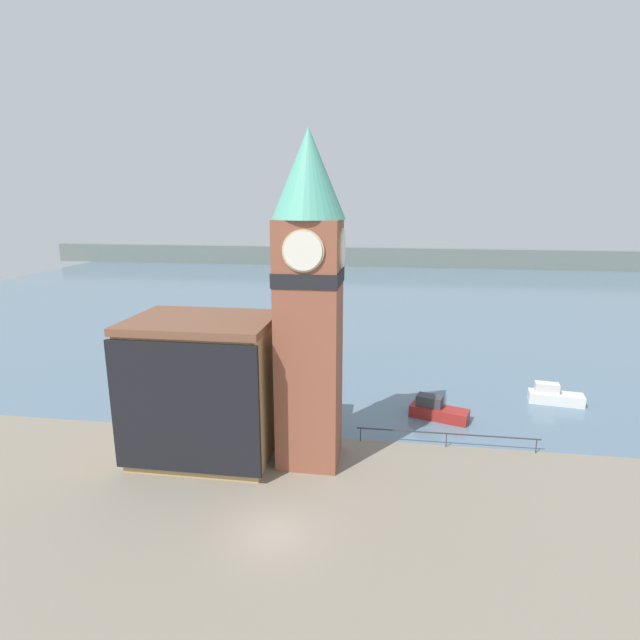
{
  "coord_description": "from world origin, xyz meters",
  "views": [
    {
      "loc": [
        5.96,
        -22.74,
        17.47
      ],
      "look_at": [
        1.73,
        6.11,
        10.41
      ],
      "focal_mm": 28.0,
      "sensor_mm": 36.0,
      "label": 1
    }
  ],
  "objects_px": {
    "pier_building": "(204,388)",
    "boat_far": "(554,396)",
    "clock_tower": "(309,295)",
    "boat_near": "(437,410)",
    "mooring_bollard_near": "(330,461)"
  },
  "relations": [
    {
      "from": "pier_building",
      "to": "boat_far",
      "type": "xyz_separation_m",
      "value": [
        26.91,
        13.07,
        -4.25
      ]
    },
    {
      "from": "clock_tower",
      "to": "boat_far",
      "type": "distance_m",
      "value": 25.76
    },
    {
      "from": "pier_building",
      "to": "boat_far",
      "type": "relative_size",
      "value": 2.1
    },
    {
      "from": "boat_near",
      "to": "mooring_bollard_near",
      "type": "xyz_separation_m",
      "value": [
        -7.71,
        -8.85,
        -0.24
      ]
    },
    {
      "from": "boat_near",
      "to": "pier_building",
      "type": "bearing_deg",
      "value": -134.29
    },
    {
      "from": "clock_tower",
      "to": "mooring_bollard_near",
      "type": "height_order",
      "value": "clock_tower"
    },
    {
      "from": "clock_tower",
      "to": "mooring_bollard_near",
      "type": "distance_m",
      "value": 11.21
    },
    {
      "from": "pier_building",
      "to": "mooring_bollard_near",
      "type": "distance_m",
      "value": 9.86
    },
    {
      "from": "clock_tower",
      "to": "boat_far",
      "type": "relative_size",
      "value": 4.65
    },
    {
      "from": "pier_building",
      "to": "boat_far",
      "type": "distance_m",
      "value": 30.22
    },
    {
      "from": "boat_far",
      "to": "clock_tower",
      "type": "bearing_deg",
      "value": -138.96
    },
    {
      "from": "boat_far",
      "to": "mooring_bollard_near",
      "type": "xyz_separation_m",
      "value": [
        -18.14,
        -13.51,
        -0.23
      ]
    },
    {
      "from": "boat_near",
      "to": "boat_far",
      "type": "relative_size",
      "value": 1.06
    },
    {
      "from": "boat_far",
      "to": "boat_near",
      "type": "bearing_deg",
      "value": -147.68
    },
    {
      "from": "pier_building",
      "to": "clock_tower",
      "type": "bearing_deg",
      "value": 3.24
    }
  ]
}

